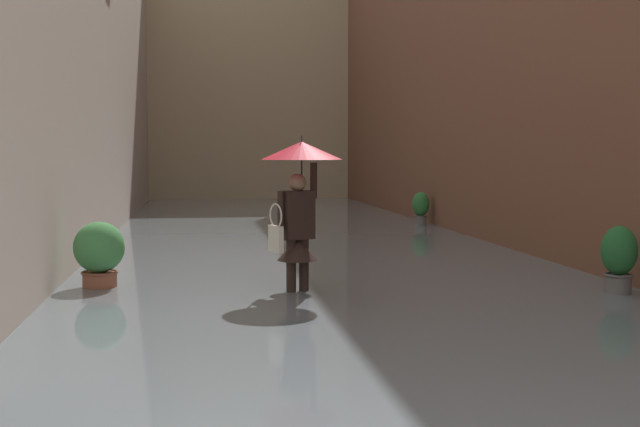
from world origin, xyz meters
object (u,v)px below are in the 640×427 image
at_px(person_wading, 299,188).
at_px(potted_plant_mid_left, 619,260).
at_px(potted_plant_far_left, 421,209).
at_px(potted_plant_far_right, 99,255).

distance_m(person_wading, potted_plant_mid_left, 3.95).
relative_size(person_wading, potted_plant_far_left, 2.25).
bearing_deg(potted_plant_mid_left, potted_plant_far_left, -90.65).
distance_m(person_wading, potted_plant_far_right, 2.70).
relative_size(potted_plant_mid_left, potted_plant_far_right, 0.99).
xyz_separation_m(person_wading, potted_plant_far_left, (-3.89, -8.25, -0.89)).
bearing_deg(person_wading, potted_plant_mid_left, 169.12).
relative_size(potted_plant_far_right, potted_plant_far_left, 1.07).
distance_m(potted_plant_mid_left, potted_plant_far_left, 8.98).
height_order(person_wading, potted_plant_far_right, person_wading).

